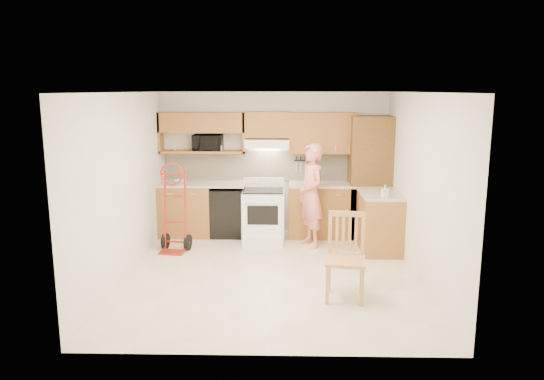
{
  "coord_description": "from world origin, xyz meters",
  "views": [
    {
      "loc": [
        0.17,
        -6.84,
        2.53
      ],
      "look_at": [
        0.0,
        0.5,
        1.1
      ],
      "focal_mm": 34.01,
      "sensor_mm": 36.0,
      "label": 1
    }
  ],
  "objects_px": {
    "hand_truck": "(173,212)",
    "dining_chair": "(346,257)",
    "microwave": "(208,143)",
    "range": "(263,211)",
    "person": "(311,195)"
  },
  "relations": [
    {
      "from": "hand_truck",
      "to": "dining_chair",
      "type": "distance_m",
      "value": 3.09
    },
    {
      "from": "range",
      "to": "dining_chair",
      "type": "distance_m",
      "value": 2.67
    },
    {
      "from": "microwave",
      "to": "range",
      "type": "distance_m",
      "value": 1.56
    },
    {
      "from": "hand_truck",
      "to": "dining_chair",
      "type": "height_order",
      "value": "hand_truck"
    },
    {
      "from": "hand_truck",
      "to": "dining_chair",
      "type": "relative_size",
      "value": 1.23
    },
    {
      "from": "dining_chair",
      "to": "person",
      "type": "bearing_deg",
      "value": 105.8
    },
    {
      "from": "range",
      "to": "dining_chair",
      "type": "relative_size",
      "value": 0.98
    },
    {
      "from": "microwave",
      "to": "dining_chair",
      "type": "distance_m",
      "value": 3.75
    },
    {
      "from": "person",
      "to": "hand_truck",
      "type": "bearing_deg",
      "value": -101.94
    },
    {
      "from": "microwave",
      "to": "hand_truck",
      "type": "bearing_deg",
      "value": -107.58
    },
    {
      "from": "dining_chair",
      "to": "range",
      "type": "bearing_deg",
      "value": 121.96
    },
    {
      "from": "range",
      "to": "person",
      "type": "bearing_deg",
      "value": -17.82
    },
    {
      "from": "microwave",
      "to": "person",
      "type": "distance_m",
      "value": 2.07
    },
    {
      "from": "person",
      "to": "dining_chair",
      "type": "height_order",
      "value": "person"
    },
    {
      "from": "range",
      "to": "dining_chair",
      "type": "bearing_deg",
      "value": -65.64
    }
  ]
}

